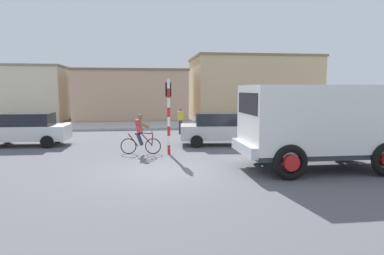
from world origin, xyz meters
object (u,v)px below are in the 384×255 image
Objects in this scene: truck_foreground at (320,121)px; cyclist at (140,134)px; pedestrian_near_kerb at (181,120)px; traffic_light_pole at (169,106)px; car_red_near at (27,129)px; car_white_mid at (220,129)px.

cyclist is (-6.17, 3.63, -0.80)m from truck_foreground.
pedestrian_near_kerb is at bearing 69.76° from cyclist.
truck_foreground reaches higher than pedestrian_near_kerb.
traffic_light_pole is 0.79× the size of car_red_near.
pedestrian_near_kerb reaches higher than car_red_near.
car_red_near is at bearing -156.38° from pedestrian_near_kerb.
truck_foreground is at bearing -35.11° from traffic_light_pole.
cyclist reaches higher than car_white_mid.
traffic_light_pole is at bearing 144.89° from truck_foreground.
cyclist is 0.54× the size of traffic_light_pole.
cyclist is 6.87m from pedestrian_near_kerb.
traffic_light_pole is 3.65m from car_white_mid.
pedestrian_near_kerb is at bearing 23.62° from car_red_near.
car_red_near is (-11.72, 6.61, -0.85)m from truck_foreground.
car_white_mid is (2.70, 2.11, -1.25)m from traffic_light_pole.
cyclist is at bearing -110.24° from pedestrian_near_kerb.
pedestrian_near_kerb is (2.38, 6.44, -0.02)m from cyclist.
car_red_near is 9.51m from car_white_mid.
pedestrian_near_kerb is (-3.79, 10.07, -0.82)m from truck_foreground.
truck_foreground is 7.21m from cyclist.
traffic_light_pole is at bearing -24.75° from car_red_near.
car_white_mid is 2.57× the size of pedestrian_near_kerb.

